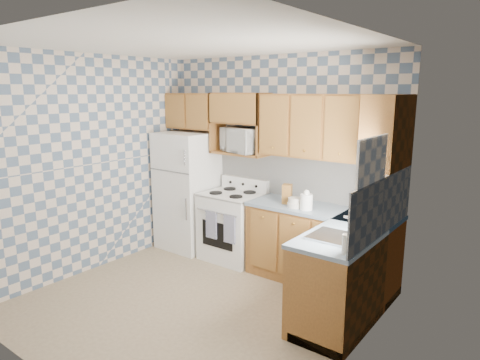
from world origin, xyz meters
name	(u,v)px	position (x,y,z in m)	size (l,w,h in m)	color
floor	(194,304)	(0.00, 0.00, 0.00)	(3.40, 3.40, 0.00)	#7E694E
back_wall	(276,161)	(0.00, 1.60, 1.35)	(3.40, 0.02, 2.70)	slate
right_wall	(351,209)	(1.70, 0.00, 1.35)	(0.02, 3.20, 2.70)	slate
backsplash_back	(303,176)	(0.40, 1.59, 1.20)	(2.60, 0.01, 0.56)	silver
backsplash_right	(383,206)	(1.69, 0.80, 1.20)	(0.01, 1.60, 0.56)	silver
refrigerator	(188,191)	(-1.27, 1.25, 0.84)	(0.75, 0.70, 1.68)	white
stove_body	(233,227)	(-0.47, 1.28, 0.45)	(0.76, 0.65, 0.90)	white
cooktop	(233,194)	(-0.47, 1.28, 0.91)	(0.76, 0.65, 0.03)	silver
backguard	(245,184)	(-0.47, 1.55, 1.00)	(0.76, 0.08, 0.17)	white
dish_towel_left	(211,225)	(-0.55, 0.93, 0.55)	(0.17, 0.03, 0.36)	navy
dish_towel_right	(230,229)	(-0.25, 0.93, 0.55)	(0.17, 0.03, 0.36)	navy
base_cabinets_back	(320,248)	(0.82, 1.30, 0.44)	(1.75, 0.60, 0.88)	brown
base_cabinets_right	(349,274)	(1.40, 0.80, 0.44)	(0.60, 1.60, 0.88)	brown
countertop_back	(322,210)	(0.82, 1.30, 0.90)	(1.77, 0.63, 0.04)	slate
countertop_right	(351,231)	(1.40, 0.80, 0.90)	(0.63, 1.60, 0.04)	slate
upper_cabinets_back	(331,127)	(0.82, 1.44, 1.85)	(1.75, 0.33, 0.74)	brown
upper_cabinets_fridge	(194,111)	(-1.29, 1.44, 1.97)	(0.82, 0.33, 0.50)	brown
upper_cabinets_right	(388,132)	(1.53, 1.25, 1.85)	(0.33, 0.70, 0.74)	brown
microwave_shelf	(240,153)	(-0.47, 1.44, 1.44)	(0.80, 0.33, 0.03)	brown
microwave	(244,140)	(-0.42, 1.46, 1.61)	(0.59, 0.40, 0.33)	white
sink	(337,238)	(1.40, 0.45, 0.93)	(0.48, 0.40, 0.03)	#B7B7BC
window	(371,187)	(1.69, 0.45, 1.45)	(0.02, 0.66, 0.86)	silver
bottle_0	(372,204)	(1.44, 1.23, 1.09)	(0.07, 0.07, 0.33)	black
bottle_1	(380,208)	(1.54, 1.17, 1.08)	(0.07, 0.07, 0.31)	black
bottle_2	(387,207)	(1.58, 1.27, 1.06)	(0.07, 0.07, 0.29)	#553409
bottle_3	(363,208)	(1.37, 1.15, 1.05)	(0.07, 0.07, 0.27)	#553409
knife_block	(287,194)	(0.39, 1.24, 1.04)	(0.11, 0.11, 0.24)	brown
electric_kettle	(306,202)	(0.70, 1.15, 1.01)	(0.14, 0.14, 0.18)	white
food_containers	(295,203)	(0.55, 1.15, 0.98)	(0.17, 0.17, 0.11)	beige
soap_bottle	(346,244)	(1.62, 0.13, 1.01)	(0.06, 0.06, 0.17)	beige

